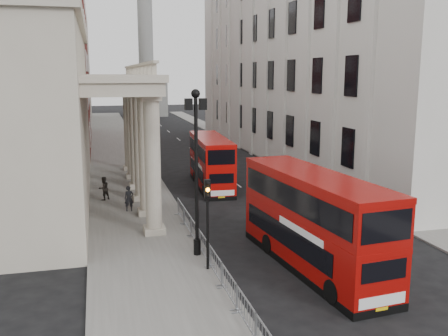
# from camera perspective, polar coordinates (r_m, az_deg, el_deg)

# --- Properties ---
(ground) EXTENTS (260.00, 260.00, 0.00)m
(ground) POSITION_cam_1_polar(r_m,az_deg,el_deg) (22.33, 0.57, -13.48)
(ground) COLOR black
(ground) RESTS_ON ground
(sidewalk_west) EXTENTS (6.00, 140.00, 0.12)m
(sidewalk_west) POSITION_cam_1_polar(r_m,az_deg,el_deg) (50.55, -11.62, 0.14)
(sidewalk_west) COLOR slate
(sidewalk_west) RESTS_ON ground
(sidewalk_east) EXTENTS (3.00, 140.00, 0.12)m
(sidewalk_east) POSITION_cam_1_polar(r_m,az_deg,el_deg) (53.88, 6.17, 0.95)
(sidewalk_east) COLOR slate
(sidewalk_east) RESTS_ON ground
(kerb) EXTENTS (0.20, 140.00, 0.14)m
(kerb) POSITION_cam_1_polar(r_m,az_deg,el_deg) (50.76, -8.30, 0.31)
(kerb) COLOR slate
(kerb) RESTS_ON ground
(portico_building) EXTENTS (9.00, 28.00, 12.00)m
(portico_building) POSITION_cam_1_polar(r_m,az_deg,el_deg) (38.16, -22.35, 5.18)
(portico_building) COLOR #A69C8B
(portico_building) RESTS_ON ground
(brick_building) EXTENTS (9.00, 32.00, 22.00)m
(brick_building) POSITION_cam_1_polar(r_m,az_deg,el_deg) (67.89, -19.27, 11.71)
(brick_building) COLOR maroon
(brick_building) RESTS_ON ground
(west_building_far) EXTENTS (9.00, 30.00, 20.00)m
(west_building_far) POSITION_cam_1_polar(r_m,az_deg,el_deg) (99.81, -17.78, 10.72)
(west_building_far) COLOR #A69C8B
(west_building_far) RESTS_ON ground
(east_building) EXTENTS (8.00, 55.00, 25.00)m
(east_building) POSITION_cam_1_polar(r_m,az_deg,el_deg) (55.99, 8.17, 14.05)
(east_building) COLOR beige
(east_building) RESTS_ON ground
(monument_column) EXTENTS (8.00, 8.00, 54.20)m
(monument_column) POSITION_cam_1_polar(r_m,az_deg,el_deg) (112.44, -8.95, 14.09)
(monument_column) COLOR #60605E
(monument_column) RESTS_ON ground
(lamp_post_south) EXTENTS (1.05, 0.44, 8.32)m
(lamp_post_south) POSITION_cam_1_polar(r_m,az_deg,el_deg) (24.50, -3.19, 0.73)
(lamp_post_south) COLOR black
(lamp_post_south) RESTS_ON sidewalk_west
(lamp_post_mid) EXTENTS (1.05, 0.44, 8.32)m
(lamp_post_mid) POSITION_cam_1_polar(r_m,az_deg,el_deg) (40.17, -7.69, 4.57)
(lamp_post_mid) COLOR black
(lamp_post_mid) RESTS_ON sidewalk_west
(lamp_post_north) EXTENTS (1.05, 0.44, 8.32)m
(lamp_post_north) POSITION_cam_1_polar(r_m,az_deg,el_deg) (56.03, -9.67, 6.24)
(lamp_post_north) COLOR black
(lamp_post_north) RESTS_ON sidewalk_west
(traffic_light) EXTENTS (0.28, 0.33, 4.30)m
(traffic_light) POSITION_cam_1_polar(r_m,az_deg,el_deg) (22.99, -1.91, -4.54)
(traffic_light) COLOR black
(traffic_light) RESTS_ON sidewalk_west
(crowd_barriers) EXTENTS (0.50, 18.75, 1.10)m
(crowd_barriers) POSITION_cam_1_polar(r_m,az_deg,el_deg) (24.00, -1.64, -9.99)
(crowd_barriers) COLOR gray
(crowd_barriers) RESTS_ON sidewalk_west
(bus_near) EXTENTS (3.55, 10.81, 4.58)m
(bus_near) POSITION_cam_1_polar(r_m,az_deg,el_deg) (24.03, 10.20, -5.79)
(bus_near) COLOR #920906
(bus_near) RESTS_ON ground
(bus_far) EXTENTS (2.90, 9.67, 4.12)m
(bus_far) POSITION_cam_1_polar(r_m,az_deg,el_deg) (40.65, -1.51, 0.81)
(bus_far) COLOR #AF0B08
(bus_far) RESTS_ON ground
(pedestrian_a) EXTENTS (0.64, 0.44, 1.69)m
(pedestrian_a) POSITION_cam_1_polar(r_m,az_deg,el_deg) (33.89, -10.80, -3.45)
(pedestrian_a) COLOR black
(pedestrian_a) RESTS_ON sidewalk_west
(pedestrian_b) EXTENTS (1.06, 1.00, 1.72)m
(pedestrian_b) POSITION_cam_1_polar(r_m,az_deg,el_deg) (37.18, -13.58, -2.28)
(pedestrian_b) COLOR black
(pedestrian_b) RESTS_ON sidewalk_west
(pedestrian_c) EXTENTS (0.93, 0.67, 1.75)m
(pedestrian_c) POSITION_cam_1_polar(r_m,az_deg,el_deg) (41.60, -9.81, -0.74)
(pedestrian_c) COLOR black
(pedestrian_c) RESTS_ON sidewalk_west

